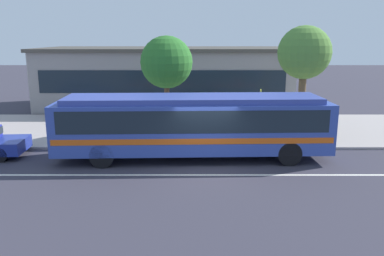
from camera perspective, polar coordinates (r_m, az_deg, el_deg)
name	(u,v)px	position (r m, az deg, el deg)	size (l,w,h in m)	color
ground_plane	(207,168)	(15.94, 2.16, -5.88)	(120.00, 120.00, 0.00)	#35333F
sidewalk_slab	(203,129)	(22.35, 1.58, -0.16)	(60.00, 8.00, 0.12)	#A29895
lane_stripe_center	(207,175)	(15.19, 2.26, -6.85)	(56.00, 0.16, 0.01)	silver
transit_bus	(194,123)	(16.78, 0.29, 0.79)	(11.70, 2.89, 2.75)	#3147A1
pedestrian_waiting_near_sign	(235,124)	(18.95, 6.22, 0.55)	(0.46, 0.46, 1.67)	#6A664E
pedestrian_walking_along_curb	(313,122)	(20.13, 17.15, 0.90)	(0.40, 0.40, 1.73)	#706757
pedestrian_standing_by_tree	(276,124)	(19.05, 12.07, 0.56)	(0.47, 0.47, 1.74)	navy
bus_stop_sign	(261,110)	(18.76, 10.03, 2.59)	(0.08, 0.44, 2.67)	gray
street_tree_near_stop	(168,63)	(21.06, -3.58, 9.48)	(2.78, 2.78, 5.15)	brown
street_tree_mid_block	(306,54)	(21.60, 16.19, 10.36)	(2.78, 2.78, 5.67)	brown
station_building	(167,77)	(29.93, -3.66, 7.39)	(18.17, 8.02, 4.43)	gray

